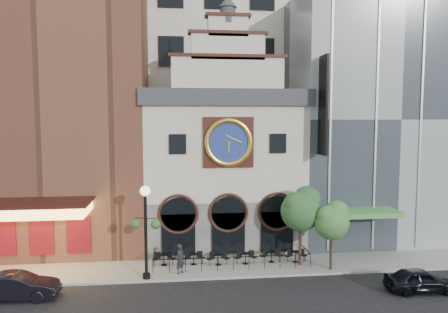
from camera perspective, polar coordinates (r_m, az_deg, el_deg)
name	(u,v)px	position (r m, az deg, el deg)	size (l,w,h in m)	color
ground	(236,279)	(29.00, 1.57, -15.72)	(120.00, 120.00, 0.00)	black
sidewalk	(231,265)	(31.30, 0.90, -13.97)	(44.00, 5.00, 0.15)	gray
clock_building	(222,163)	(35.04, -0.22, -0.80)	(12.60, 8.78, 18.65)	#605E5B
theater_building	(59,89)	(37.95, -20.73, 8.28)	(14.00, 15.60, 25.00)	brown
retail_building	(366,119)	(40.47, 18.09, 4.66)	(14.00, 14.40, 20.00)	gray
office_tower	(209,25)	(47.94, -1.91, 16.82)	(20.00, 16.00, 40.00)	beige
cafe_railing	(231,257)	(31.13, 0.90, -13.05)	(10.60, 2.60, 0.90)	black
bistro_0	(164,259)	(31.14, -7.86, -13.07)	(1.58, 0.68, 0.90)	black
bistro_1	(194,258)	(31.06, -3.98, -13.08)	(1.58, 0.68, 0.90)	black
bistro_2	(218,258)	(30.89, -0.76, -13.17)	(1.58, 0.68, 0.90)	black
bistro_3	(245,257)	(31.14, 2.82, -13.03)	(1.58, 0.68, 0.90)	black
bistro_4	(271,256)	(31.64, 6.22, -12.75)	(1.58, 0.68, 0.90)	black
bistro_5	(296,256)	(31.89, 9.35, -12.65)	(1.58, 0.68, 0.90)	black
car_right	(421,280)	(29.27, 24.31, -14.52)	(1.67, 4.15, 1.41)	black
car_left	(17,286)	(28.40, -25.40, -15.07)	(1.60, 4.58, 1.51)	black
pedestrian	(180,259)	(29.36, -5.71, -13.16)	(0.71, 0.46, 1.93)	black
lamppost	(146,222)	(28.04, -10.20, -8.36)	(1.86, 0.90, 5.93)	black
tree_left	(301,208)	(30.46, 10.06, -6.62)	(2.83, 2.73, 5.46)	#382619
tree_right	(332,220)	(30.16, 13.94, -7.99)	(2.41, 2.32, 4.63)	#382619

